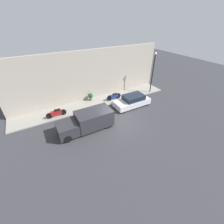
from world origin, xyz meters
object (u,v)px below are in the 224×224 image
Objects in this scene: parked_car at (132,101)px; motorcycle_blue at (114,96)px; delivery_van at (86,121)px; motorcycle_red at (56,113)px; streetlamp at (153,69)px; potted_plant at (91,96)px.

motorcycle_blue is (2.21, 1.14, -0.11)m from parked_car.
delivery_van is at bearing 102.72° from parked_car.
parked_car is 8.29m from motorcycle_red.
motorcycle_red is (-0.33, 6.93, 0.01)m from motorcycle_blue.
streetlamp is at bearing -73.26° from delivery_van.
delivery_van is 3.83m from motorcycle_red.
motorcycle_red is at bearing 89.21° from streetlamp.
delivery_van is 2.63× the size of motorcycle_blue.
motorcycle_red is at bearing 109.17° from potted_plant.
potted_plant is at bearing 47.40° from parked_car.
motorcycle_blue is 2.07× the size of potted_plant.
potted_plant reaches higher than motorcycle_blue.
motorcycle_blue is at bearing 27.20° from parked_car.
potted_plant is at bearing -26.38° from delivery_van.
parked_car reaches higher than motorcycle_blue.
motorcycle_red is at bearing 31.57° from delivery_van.
delivery_van is at bearing -148.43° from motorcycle_red.
parked_car is at bearing -132.60° from potted_plant.
potted_plant is (1.19, 2.56, 0.10)m from motorcycle_blue.
potted_plant is (1.69, 7.89, -2.63)m from streetlamp.
streetlamp reaches higher than potted_plant.
motorcycle_red is 12.56m from streetlamp.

